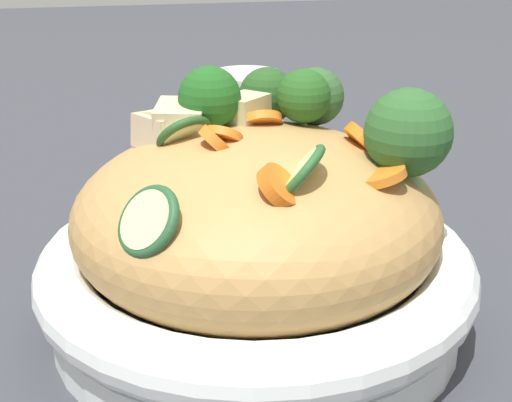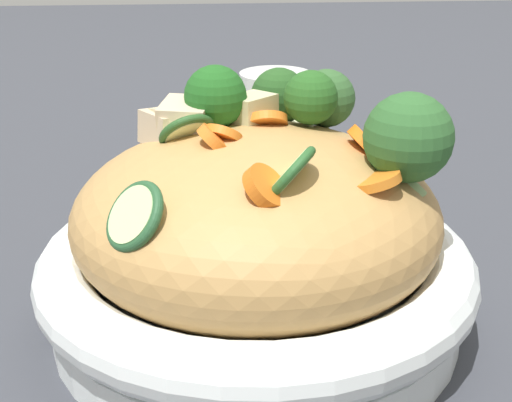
{
  "view_description": "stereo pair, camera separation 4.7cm",
  "coord_description": "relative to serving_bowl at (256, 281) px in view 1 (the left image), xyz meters",
  "views": [
    {
      "loc": [
        -0.08,
        -0.42,
        0.26
      ],
      "look_at": [
        0.0,
        0.0,
        0.09
      ],
      "focal_mm": 53.38,
      "sensor_mm": 36.0,
      "label": 1
    },
    {
      "loc": [
        -0.03,
        -0.43,
        0.26
      ],
      "look_at": [
        0.0,
        0.0,
        0.09
      ],
      "focal_mm": 53.38,
      "sensor_mm": 36.0,
      "label": 2
    }
  ],
  "objects": [
    {
      "name": "zucchini_slices",
      "position": [
        -0.02,
        -0.0,
        0.08
      ],
      "size": [
        0.15,
        0.21,
        0.05
      ],
      "color": "#C4E299",
      "rests_on": "serving_bowl"
    },
    {
      "name": "noodle_heap",
      "position": [
        -0.0,
        0.0,
        0.05
      ],
      "size": [
        0.23,
        0.23,
        0.11
      ],
      "color": "tan",
      "rests_on": "serving_bowl"
    },
    {
      "name": "serving_bowl",
      "position": [
        0.0,
        0.0,
        0.0
      ],
      "size": [
        0.28,
        0.28,
        0.06
      ],
      "color": "white",
      "rests_on": "ground_plane"
    },
    {
      "name": "carrot_coins",
      "position": [
        0.02,
        -0.02,
        0.09
      ],
      "size": [
        0.12,
        0.13,
        0.03
      ],
      "color": "orange",
      "rests_on": "serving_bowl"
    },
    {
      "name": "ground_plane",
      "position": [
        0.0,
        0.0,
        -0.03
      ],
      "size": [
        3.0,
        3.0,
        0.0
      ],
      "primitive_type": "plane",
      "color": "#373940"
    },
    {
      "name": "chicken_chunks",
      "position": [
        -0.04,
        0.04,
        0.1
      ],
      "size": [
        0.1,
        0.04,
        0.03
      ],
      "color": "#CAB492",
      "rests_on": "serving_bowl"
    },
    {
      "name": "broccoli_florets",
      "position": [
        0.05,
        0.02,
        0.1
      ],
      "size": [
        0.17,
        0.16,
        0.06
      ],
      "color": "#A3BD79",
      "rests_on": "serving_bowl"
    },
    {
      "name": "drinking_glass",
      "position": [
        0.04,
        0.25,
        0.02
      ],
      "size": [
        0.07,
        0.07,
        0.11
      ],
      "color": "silver",
      "rests_on": "ground_plane"
    }
  ]
}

